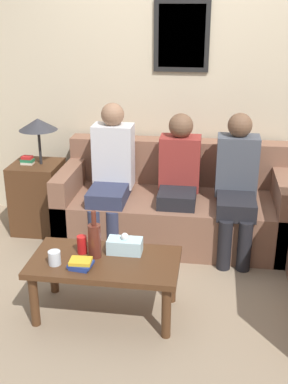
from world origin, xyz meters
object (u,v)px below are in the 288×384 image
object	(u,v)px
wine_bottle	(95,240)
person_right	(237,181)
couch_main	(174,206)
person_middle	(179,177)
drinking_glass	(55,258)
person_left	(111,171)
coffee_table	(105,268)

from	to	relation	value
wine_bottle	person_right	distance (m)	1.38
couch_main	person_middle	xyz separation A→B (m)	(0.04, -0.12, 0.32)
drinking_glass	person_middle	world-z (taller)	person_middle
couch_main	wine_bottle	distance (m)	1.29
wine_bottle	drinking_glass	bearing A→B (deg)	-150.01
couch_main	person_left	size ratio (longest dim) A/B	1.64
couch_main	person_right	size ratio (longest dim) A/B	1.70
person_left	person_right	bearing A→B (deg)	-2.77
wine_bottle	person_right	xyz separation A→B (m)	(0.94, 1.01, 0.08)
person_left	person_right	xyz separation A→B (m)	(1.05, -0.05, -0.02)
drinking_glass	person_right	distance (m)	1.65
person_middle	drinking_glass	bearing A→B (deg)	-120.08
coffee_table	person_middle	size ratio (longest dim) A/B	0.87
wine_bottle	person_left	distance (m)	1.07
couch_main	drinking_glass	xyz separation A→B (m)	(-0.65, -1.32, 0.17)
person_left	person_right	size ratio (longest dim) A/B	1.04
coffee_table	wine_bottle	xyz separation A→B (m)	(-0.07, 0.03, 0.19)
coffee_table	person_right	bearing A→B (deg)	50.12
couch_main	person_middle	bearing A→B (deg)	-69.89
person_middle	person_right	world-z (taller)	person_right
couch_main	wine_bottle	size ratio (longest dim) A/B	6.00
coffee_table	drinking_glass	size ratio (longest dim) A/B	10.69
wine_bottle	person_left	world-z (taller)	person_left
person_right	couch_main	bearing A→B (deg)	161.07
person_middle	person_right	bearing A→B (deg)	-7.07
coffee_table	couch_main	bearing A→B (deg)	73.94
couch_main	person_right	world-z (taller)	person_right
couch_main	drinking_glass	distance (m)	1.49
coffee_table	wine_bottle	bearing A→B (deg)	155.99
couch_main	drinking_glass	size ratio (longest dim) A/B	21.46
wine_bottle	drinking_glass	world-z (taller)	wine_bottle
person_middle	person_right	size ratio (longest dim) A/B	0.98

